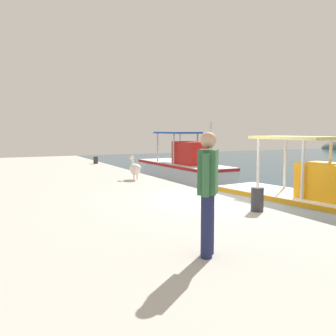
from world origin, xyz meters
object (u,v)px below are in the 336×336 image
at_px(mooring_bollard_nearest, 96,160).
at_px(mooring_bollard_second, 257,199).
at_px(fishing_boat_nearest, 184,168).
at_px(fisherman_standing, 208,189).
at_px(fishing_boat_second, 310,204).
at_px(pelican, 135,168).

bearing_deg(mooring_bollard_nearest, mooring_bollard_second, 0.00).
distance_m(fishing_boat_nearest, fisherman_standing, 13.35).
height_order(fishing_boat_second, mooring_bollard_nearest, fishing_boat_second).
xyz_separation_m(fishing_boat_nearest, fisherman_standing, (11.88, -5.98, 1.06)).
bearing_deg(pelican, fisherman_standing, -14.12).
relative_size(fishing_boat_nearest, fishing_boat_second, 1.14).
xyz_separation_m(fishing_boat_nearest, fishing_boat_second, (8.96, -1.02, -0.08)).
bearing_deg(mooring_bollard_nearest, pelican, -3.82).
bearing_deg(fishing_boat_second, pelican, -150.95).
distance_m(fishing_boat_nearest, mooring_bollard_nearest, 4.67).
bearing_deg(fishing_boat_second, mooring_bollard_second, -70.44).
bearing_deg(fishing_boat_nearest, fishing_boat_second, -6.48).
bearing_deg(pelican, fishing_boat_nearest, 133.39).
distance_m(fishing_boat_nearest, pelican, 5.43).
relative_size(mooring_bollard_nearest, mooring_bollard_second, 0.70).
xyz_separation_m(fishing_boat_second, fisherman_standing, (2.93, -4.97, 1.14)).
height_order(fishing_boat_second, fisherman_standing, fishing_boat_second).
height_order(fishing_boat_nearest, mooring_bollard_nearest, fishing_boat_nearest).
bearing_deg(pelican, mooring_bollard_second, 4.26).
height_order(pelican, mooring_bollard_second, pelican).
bearing_deg(fishing_boat_nearest, mooring_bollard_nearest, -131.85).
relative_size(fishing_boat_nearest, mooring_bollard_nearest, 18.00).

